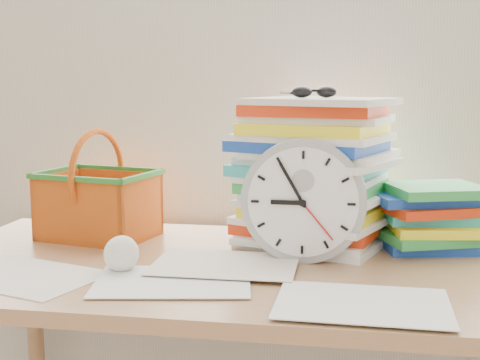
% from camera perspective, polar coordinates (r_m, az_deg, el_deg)
% --- Properties ---
extents(curtain, '(2.40, 0.01, 2.50)m').
position_cam_1_polar(curtain, '(1.75, 2.90, 14.02)').
color(curtain, beige).
rests_on(curtain, room_shell).
extents(desk, '(1.40, 0.70, 0.75)m').
position_cam_1_polar(desk, '(1.44, 0.86, -10.00)').
color(desk, '#9E724A').
rests_on(desk, ground).
extents(paper_stack, '(0.42, 0.38, 0.34)m').
position_cam_1_polar(paper_stack, '(1.55, 6.25, 0.66)').
color(paper_stack, white).
rests_on(paper_stack, desk).
extents(clock, '(0.26, 0.05, 0.26)m').
position_cam_1_polar(clock, '(1.41, 5.46, -1.73)').
color(clock, '#A1A1A1').
rests_on(clock, desk).
extents(sunglasses, '(0.15, 0.14, 0.03)m').
position_cam_1_polar(sunglasses, '(1.52, 6.35, 7.49)').
color(sunglasses, black).
rests_on(sunglasses, paper_stack).
extents(book_stack, '(0.30, 0.26, 0.15)m').
position_cam_1_polar(book_stack, '(1.58, 15.72, -3.03)').
color(book_stack, white).
rests_on(book_stack, desk).
extents(basket, '(0.30, 0.25, 0.26)m').
position_cam_1_polar(basket, '(1.66, -12.02, -0.41)').
color(basket, orange).
rests_on(basket, desk).
extents(crumpled_ball, '(0.07, 0.07, 0.07)m').
position_cam_1_polar(crumpled_ball, '(1.37, -10.10, -6.19)').
color(crumpled_ball, white).
rests_on(crumpled_ball, desk).
extents(scattered_papers, '(1.26, 0.42, 0.02)m').
position_cam_1_polar(scattered_papers, '(1.41, 0.87, -6.89)').
color(scattered_papers, white).
rests_on(scattered_papers, desk).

